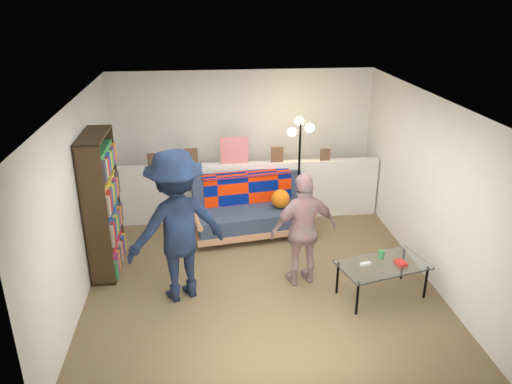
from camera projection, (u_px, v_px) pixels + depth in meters
ground at (259, 273)px, 6.88m from camera, size 5.00×5.00×0.00m
room_shell at (255, 147)px, 6.69m from camera, size 4.60×5.05×2.45m
half_wall_ledge at (247, 191)px, 8.35m from camera, size 4.45×0.15×1.00m
ledge_decor at (233, 153)px, 8.06m from camera, size 2.97×0.02×0.45m
futon_sofa at (252, 211)px, 7.91m from camera, size 1.98×1.15×0.81m
bookshelf at (102, 209)px, 6.69m from camera, size 0.32×0.97×1.93m
coffee_table at (383, 266)px, 6.23m from camera, size 1.21×0.85×0.57m
floor_lamp at (300, 150)px, 7.96m from camera, size 0.41×0.33×1.78m
person_left at (177, 226)px, 6.05m from camera, size 1.43×1.15×1.94m
person_right at (304, 230)px, 6.41m from camera, size 0.95×0.54×1.53m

